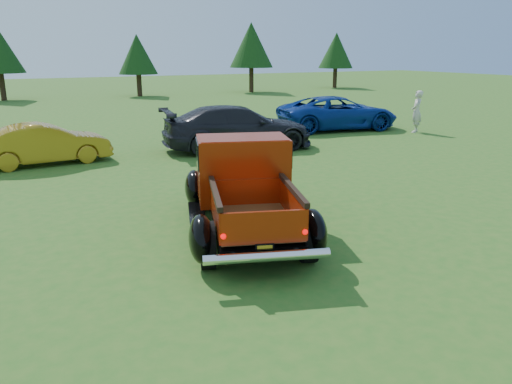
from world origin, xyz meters
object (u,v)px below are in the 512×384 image
(spectator, at_px, (417,112))
(show_car_yellow, at_px, (46,144))
(show_car_blue, at_px, (338,113))
(tree_east, at_px, (251,45))
(show_car_grey, at_px, (238,128))
(tree_far_east, at_px, (336,51))
(tree_mid_right, at_px, (137,54))
(pickup_truck, at_px, (243,184))

(spectator, bearing_deg, show_car_yellow, -43.10)
(show_car_yellow, bearing_deg, show_car_blue, -86.22)
(show_car_yellow, relative_size, spectator, 2.14)
(tree_east, relative_size, show_car_grey, 1.07)
(tree_far_east, height_order, show_car_yellow, tree_far_east)
(tree_mid_right, relative_size, pickup_truck, 0.90)
(tree_mid_right, height_order, tree_far_east, tree_far_east)
(show_car_yellow, height_order, show_car_grey, show_car_grey)
(tree_mid_right, distance_m, spectator, 22.86)
(tree_mid_right, bearing_deg, tree_far_east, 1.59)
(show_car_yellow, xyz_separation_m, show_car_blue, (11.63, 1.48, 0.10))
(tree_mid_right, distance_m, show_car_yellow, 23.20)
(show_car_yellow, bearing_deg, pickup_truck, -163.46)
(pickup_truck, bearing_deg, show_car_blue, 64.08)
(pickup_truck, distance_m, spectator, 13.19)
(tree_far_east, height_order, show_car_blue, tree_far_east)
(tree_mid_right, distance_m, pickup_truck, 29.63)
(show_car_grey, bearing_deg, show_car_yellow, 93.90)
(pickup_truck, height_order, show_car_blue, pickup_truck)
(tree_east, height_order, pickup_truck, tree_east)
(tree_far_east, distance_m, pickup_truck, 37.94)
(tree_east, bearing_deg, pickup_truck, -117.37)
(tree_mid_right, distance_m, show_car_grey, 22.26)
(tree_far_east, xyz_separation_m, show_car_blue, (-14.86, -20.47, -2.55))
(show_car_blue, relative_size, spectator, 2.98)
(tree_mid_right, relative_size, tree_far_east, 0.92)
(show_car_grey, relative_size, spectator, 2.99)
(tree_far_east, relative_size, show_car_blue, 0.96)
(show_car_blue, distance_m, spectator, 3.17)
(tree_east, distance_m, tree_far_east, 9.06)
(tree_east, bearing_deg, show_car_yellow, -129.84)
(spectator, bearing_deg, pickup_truck, -9.01)
(tree_mid_right, bearing_deg, show_car_blue, -81.06)
(tree_mid_right, bearing_deg, show_car_yellow, -111.59)
(tree_far_east, xyz_separation_m, show_car_grey, (-20.50, -22.50, -2.51))
(tree_mid_right, xyz_separation_m, tree_far_east, (18.00, 0.50, 0.27))
(tree_far_east, distance_m, spectator, 25.93)
(tree_mid_right, distance_m, tree_east, 9.04)
(tree_mid_right, xyz_separation_m, spectator, (5.50, -22.09, -2.13))
(show_car_yellow, distance_m, show_car_blue, 11.73)
(tree_mid_right, relative_size, show_car_blue, 0.88)
(pickup_truck, bearing_deg, spectator, 50.22)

